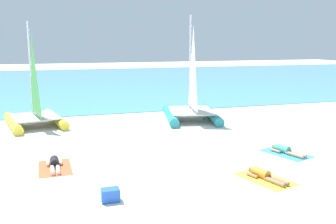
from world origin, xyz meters
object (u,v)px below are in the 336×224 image
Objects in this scene: sailboat_yellow at (35,111)px; towel_middle at (265,179)px; sunbather_right at (285,150)px; sailboat_teal at (191,105)px; sunbather_left at (55,164)px; sunbather_middle at (264,175)px; towel_right at (286,154)px; towel_left at (55,168)px; cooler_box at (110,195)px.

sailboat_yellow is 12.77m from towel_middle.
sailboat_teal is at bearing 82.68° from sunbather_right.
sailboat_teal reaches higher than sailboat_yellow.
sunbather_left is 7.12m from sunbather_middle.
towel_left is at bearing 173.79° from towel_right.
towel_middle is at bearing -136.16° from towel_right.
sunbather_left reaches higher than towel_right.
sunbather_right is at bearing 18.97° from cooler_box.
towel_right is 3.80× the size of cooler_box.
sailboat_teal is 1.08× the size of sailboat_yellow.
sunbather_right is (-0.02, 0.06, 0.13)m from towel_right.
sunbather_right is at bearing -5.81° from towel_left.
cooler_box reaches higher than sunbather_right.
sailboat_teal is at bearing -18.34° from sailboat_yellow.
sailboat_teal is 7.43m from towel_right.
sunbather_middle is at bearing -27.59° from sunbather_left.
towel_left is at bearing -90.00° from sunbather_left.
towel_left is 3.67m from cooler_box.
sunbather_right is 7.70m from cooler_box.
cooler_box reaches higher than sunbather_left.
sailboat_yellow reaches higher than sunbather_right.
towel_middle is at bearing -27.98° from sunbather_left.
sailboat_yellow is 12.66m from towel_right.
sunbather_right reaches higher than towel_left.
sunbather_left is 8.77m from towel_right.
cooler_box is (-4.98, -0.21, 0.17)m from towel_middle.
sunbather_middle is (6.37, -3.18, 0.00)m from sunbather_left.
sunbather_left is 3.73m from cooler_box.
sunbather_left is at bearing 153.10° from towel_middle.
sunbather_middle is 3.19m from towel_right.
sunbather_left reaches higher than towel_left.
sunbather_left is at bearing 91.08° from towel_left.
sailboat_yellow reaches higher than towel_middle.
towel_right is (9.54, -8.28, -0.80)m from sailboat_yellow.
sunbather_left is 0.82× the size of towel_right.
sailboat_yellow is at bearing 139.04° from towel_right.
towel_middle is (-1.10, -9.50, -0.86)m from sailboat_teal.
towel_middle is (6.39, -3.17, 0.00)m from towel_left.
towel_left is 1.23× the size of sunbather_right.
towel_left is at bearing -127.68° from sailboat_teal.
sunbather_left and sunbather_right have the same top height.
sailboat_yellow is 12.59m from sunbather_right.
cooler_box is (1.41, -3.45, 0.05)m from sunbather_left.
sunbather_middle reaches higher than towel_left.
towel_right is (8.71, -1.01, -0.13)m from sunbather_left.
sailboat_yellow is at bearing 95.46° from sunbather_left.
sunbather_right is (9.52, -8.22, -0.67)m from sailboat_yellow.
sailboat_teal is 3.05× the size of towel_right.
towel_right is (2.34, 2.16, -0.13)m from sunbather_middle.
cooler_box is (2.24, -10.72, -0.62)m from sailboat_yellow.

